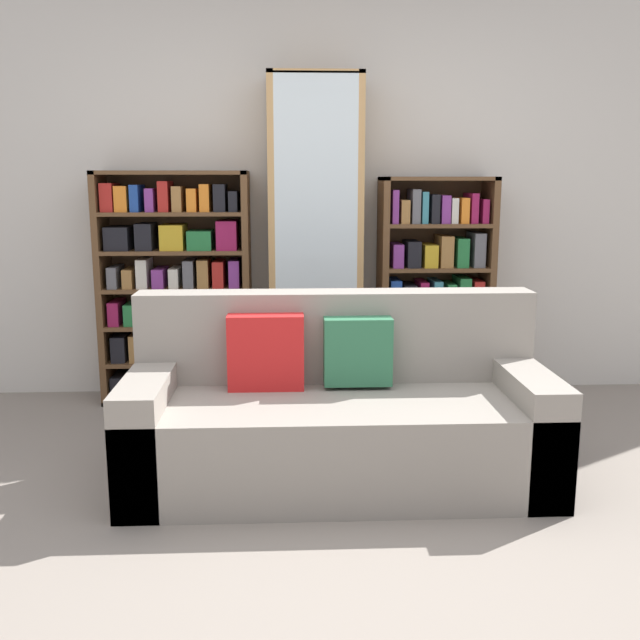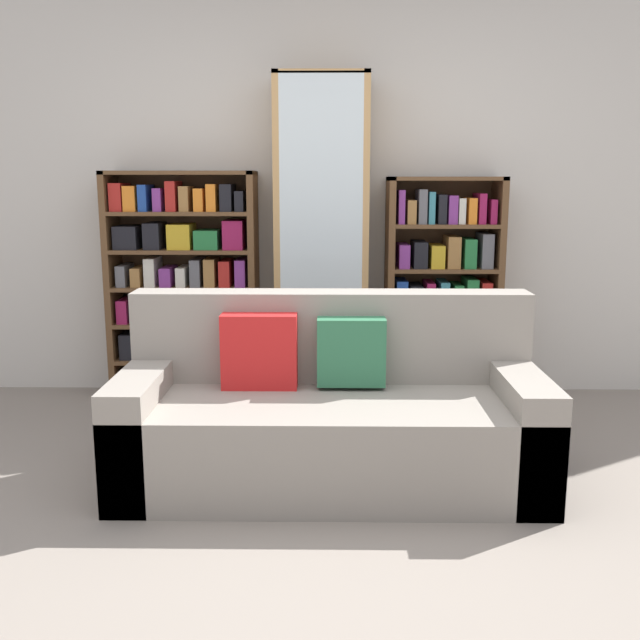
# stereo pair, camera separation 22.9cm
# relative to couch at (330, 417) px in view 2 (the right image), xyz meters

# --- Properties ---
(ground_plane) EXTENTS (16.00, 16.00, 0.00)m
(ground_plane) POSITION_rel_couch_xyz_m (-0.03, -0.74, -0.30)
(ground_plane) COLOR gray
(wall_back) EXTENTS (7.15, 0.06, 2.70)m
(wall_back) POSITION_rel_couch_xyz_m (-0.03, 1.51, 1.05)
(wall_back) COLOR beige
(wall_back) RESTS_ON ground
(couch) EXTENTS (1.95, 0.80, 0.87)m
(couch) POSITION_rel_couch_xyz_m (0.00, 0.00, 0.00)
(couch) COLOR gray
(couch) RESTS_ON ground
(bookshelf_left) EXTENTS (0.94, 0.32, 1.46)m
(bookshelf_left) POSITION_rel_couch_xyz_m (-0.94, 1.31, 0.41)
(bookshelf_left) COLOR brown
(bookshelf_left) RESTS_ON ground
(display_cabinet) EXTENTS (0.58, 0.36, 2.04)m
(display_cabinet) POSITION_rel_couch_xyz_m (-0.05, 1.29, 0.71)
(display_cabinet) COLOR tan
(display_cabinet) RESTS_ON ground
(bookshelf_right) EXTENTS (0.72, 0.32, 1.42)m
(bookshelf_right) POSITION_rel_couch_xyz_m (0.72, 1.31, 0.38)
(bookshelf_right) COLOR brown
(bookshelf_right) RESTS_ON ground
(wine_bottle) EXTENTS (0.08, 0.08, 0.37)m
(wine_bottle) POSITION_rel_couch_xyz_m (0.38, 0.61, -0.15)
(wine_bottle) COLOR black
(wine_bottle) RESTS_ON ground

